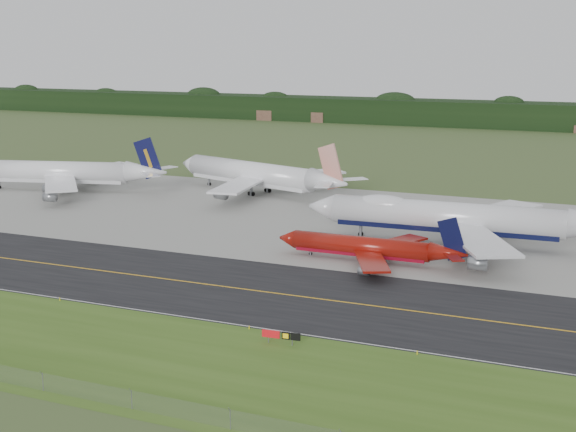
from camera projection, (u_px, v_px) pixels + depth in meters
The scene contains 16 objects.
ground at pixel (265, 284), 132.74m from camera, with size 600.00×600.00×0.00m, color #344B23.
grass_verge at pixel (150, 359), 101.22m from camera, with size 400.00×30.00×0.01m, color #375719.
taxiway at pixel (255, 290), 129.14m from camera, with size 400.00×32.00×0.02m, color black.
apron at pixel (360, 222), 178.67m from camera, with size 400.00×78.00×0.01m, color gray.
taxiway_centreline at pixel (255, 290), 129.14m from camera, with size 400.00×0.40×0.00m, color gold.
taxiway_edge_line at pixel (209, 320), 115.18m from camera, with size 400.00×0.25×0.00m, color silver.
perimeter_fence at pixel (86, 391), 89.29m from camera, with size 320.00×0.10×320.00m.
horizon_treeline at pixel (505, 116), 378.14m from camera, with size 700.00×25.00×12.00m.
jet_ba_747 at pixel (457, 218), 157.52m from camera, with size 63.46×52.60×15.97m.
jet_red_737 at pixel (371, 248), 145.58m from camera, with size 35.71×29.24×9.68m.
jet_navy_gold at pixel (64, 173), 215.97m from camera, with size 57.19×48.82×14.94m.
jet_star_tail at pixel (259, 175), 211.25m from camera, with size 57.26×46.64×15.45m.
taxiway_sign at pixel (281, 335), 105.82m from camera, with size 5.32×0.62×1.77m.
edge_marker_left at pixel (60, 299), 123.95m from camera, with size 0.16×0.16×0.50m, color yellow.
edge_marker_center at pixel (249, 328), 111.58m from camera, with size 0.16×0.16×0.50m, color yellow.
edge_marker_right at pixel (417, 353), 102.51m from camera, with size 0.16×0.16×0.50m, color yellow.
Camera 1 is at (53.12, -115.87, 38.93)m, focal length 50.00 mm.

